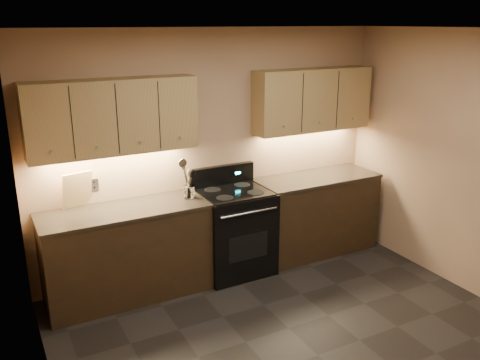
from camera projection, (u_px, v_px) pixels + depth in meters
name	position (u px, v px, depth m)	size (l,w,h in m)	color
floor	(318.00, 355.00, 4.22)	(4.00, 4.00, 0.00)	black
ceiling	(336.00, 30.00, 3.44)	(4.00, 4.00, 0.00)	silver
wall_back	(213.00, 152.00, 5.51)	(4.00, 0.04, 2.60)	tan
wall_left	(47.00, 266.00, 2.93)	(0.04, 4.00, 2.60)	tan
counter_left	(127.00, 253.00, 5.02)	(1.62, 0.62, 0.93)	black
counter_right	(315.00, 214.00, 6.04)	(1.46, 0.62, 0.93)	black
stove	(234.00, 230.00, 5.53)	(0.76, 0.68, 1.14)	black
upper_cab_left	(113.00, 117.00, 4.75)	(1.60, 0.30, 0.70)	tan
upper_cab_right	(312.00, 100.00, 5.77)	(1.44, 0.30, 0.70)	tan
outlet_plate	(94.00, 185.00, 4.98)	(0.09, 0.01, 0.12)	#B2B5BA
utensil_crock	(189.00, 192.00, 5.16)	(0.14, 0.14, 0.13)	white
cutting_board	(77.00, 190.00, 4.87)	(0.29, 0.02, 0.37)	tan
wooden_spoon	(186.00, 184.00, 5.11)	(0.06, 0.06, 0.29)	tan
black_spoon	(189.00, 182.00, 5.16)	(0.06, 0.06, 0.30)	black
black_turner	(190.00, 180.00, 5.12)	(0.08, 0.08, 0.35)	black
steel_skimmer	(192.00, 177.00, 5.12)	(0.09, 0.09, 0.40)	silver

